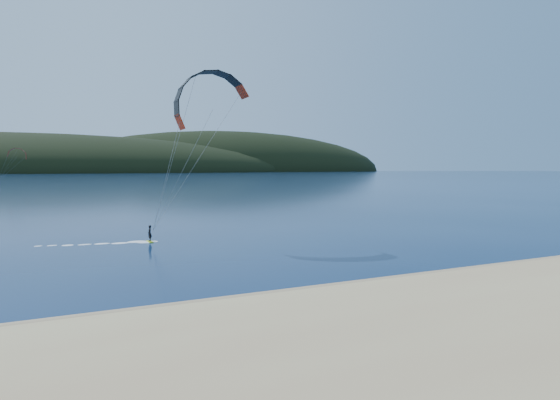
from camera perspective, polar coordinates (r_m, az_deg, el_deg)
name	(u,v)px	position (r m, az deg, el deg)	size (l,w,h in m)	color
ground	(293,326)	(21.98, 1.63, -15.12)	(1800.00, 1800.00, 0.00)	#081D3E
wet_sand	(256,300)	(25.88, -2.96, -12.05)	(220.00, 2.50, 0.10)	#927954
headland	(68,172)	(763.93, -24.37, 3.08)	(1200.00, 310.00, 140.00)	black
kitesurfer_near	(208,115)	(43.80, -8.76, 10.17)	(19.64, 7.33, 15.81)	#BCD519
kitesurfer_far	(17,157)	(225.41, -29.42, 4.60)	(12.80, 7.62, 14.93)	#BCD519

